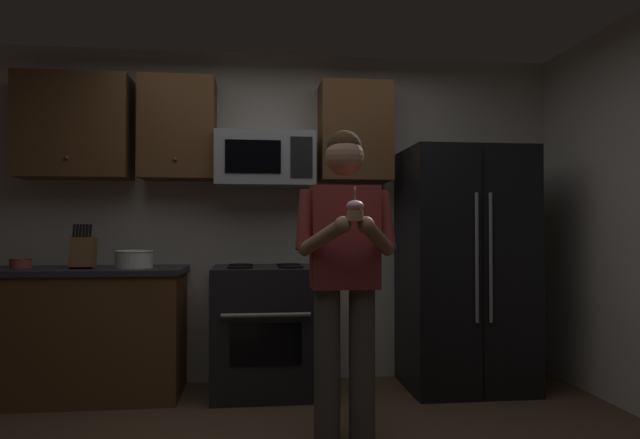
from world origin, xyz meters
TOP-DOWN VIEW (x-y plane):
  - wall_back at (0.00, 1.75)m, footprint 4.40×0.10m
  - oven_range at (-0.15, 1.36)m, footprint 0.76×0.70m
  - microwave at (-0.15, 1.48)m, footprint 0.74×0.41m
  - refrigerator at (1.35, 1.32)m, footprint 0.90×0.75m
  - cabinet_row_upper at (-0.72, 1.53)m, footprint 2.78×0.36m
  - counter_left at (-1.45, 1.38)m, footprint 1.44×0.66m
  - knife_block at (-1.43, 1.33)m, footprint 0.16×0.15m
  - bowl_large_white at (-1.08, 1.35)m, footprint 0.27×0.27m
  - bowl_small_colored at (-1.88, 1.42)m, footprint 0.15×0.15m
  - person at (0.28, 0.35)m, footprint 0.60×0.48m
  - cupcake at (0.28, 0.02)m, footprint 0.09×0.09m

SIDE VIEW (x-z plane):
  - oven_range at x=-0.15m, z-range 0.00..0.93m
  - counter_left at x=-1.45m, z-range 0.00..0.92m
  - refrigerator at x=1.35m, z-range 0.00..1.80m
  - bowl_small_colored at x=-1.88m, z-range 0.92..0.99m
  - bowl_large_white at x=-1.08m, z-range 0.92..1.05m
  - person at x=0.28m, z-range 0.11..1.88m
  - knife_block at x=-1.43m, z-range 0.88..1.20m
  - cupcake at x=0.28m, z-range 1.20..1.38m
  - wall_back at x=0.00m, z-range 0.00..2.60m
  - microwave at x=-0.15m, z-range 1.52..1.92m
  - cabinet_row_upper at x=-0.72m, z-range 1.57..2.33m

